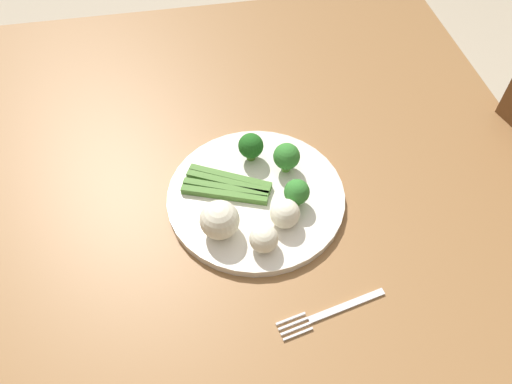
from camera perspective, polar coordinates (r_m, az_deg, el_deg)
name	(u,v)px	position (r m, az deg, el deg)	size (l,w,h in m)	color
ground_plane	(255,364)	(1.47, -0.12, -19.30)	(6.00, 6.00, 0.02)	#B7A88E
dining_table	(254,241)	(0.89, -0.19, -5.74)	(1.24, 1.04, 0.73)	olive
plate	(256,197)	(0.81, 0.00, -0.54)	(0.29, 0.29, 0.01)	silver
asparagus_bundle	(227,186)	(0.81, -3.39, 0.69)	(0.10, 0.15, 0.01)	#47752D
broccoli_left	(297,192)	(0.78, 4.76, -0.02)	(0.04, 0.04, 0.05)	#609E3D
broccoli_near_center	(251,146)	(0.84, -0.60, 5.35)	(0.04, 0.04, 0.05)	#4C7F2B
broccoli_right	(287,157)	(0.82, 3.57, 4.11)	(0.05, 0.05, 0.06)	#609E3D
cauliflower_mid	(266,238)	(0.73, 1.13, -5.39)	(0.04, 0.04, 0.04)	silver
cauliflower_back	(220,220)	(0.74, -4.25, -3.25)	(0.06, 0.06, 0.06)	silver
cauliflower_back_right	(285,214)	(0.76, 3.38, -2.51)	(0.05, 0.05, 0.05)	silver
fork	(331,312)	(0.72, 8.67, -13.60)	(0.05, 0.17, 0.00)	silver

